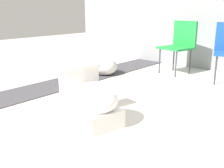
{
  "coord_description": "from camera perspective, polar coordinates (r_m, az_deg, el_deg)",
  "views": [
    {
      "loc": [
        1.73,
        -1.49,
        1.02
      ],
      "look_at": [
        0.09,
        0.39,
        0.3
      ],
      "focal_mm": 42.0,
      "sensor_mm": 36.0,
      "label": 1
    }
  ],
  "objects": [
    {
      "name": "folding_chair_left",
      "position": [
        4.38,
        14.61,
        8.91
      ],
      "size": [
        0.53,
        0.53,
        0.83
      ],
      "rotation": [
        0.0,
        0.0,
        -1.79
      ],
      "color": "#1E8C38",
      "rests_on": "ground"
    },
    {
      "name": "toilet",
      "position": [
        2.41,
        -4.66,
        -3.32
      ],
      "size": [
        0.7,
        0.51,
        0.52
      ],
      "rotation": [
        0.0,
        0.0,
        -0.23
      ],
      "color": "white",
      "rests_on": "ground"
    },
    {
      "name": "gravel_strip",
      "position": [
        3.63,
        -13.45,
        -0.59
      ],
      "size": [
        0.56,
        8.0,
        0.01
      ],
      "primitive_type": "cube",
      "color": "#423F44",
      "rests_on": "ground"
    },
    {
      "name": "boulder_far",
      "position": [
        4.16,
        -1.61,
        3.87
      ],
      "size": [
        0.5,
        0.51,
        0.28
      ],
      "primitive_type": "ellipsoid",
      "rotation": [
        0.0,
        0.0,
        1.88
      ],
      "color": "#B7B2AD",
      "rests_on": "ground"
    },
    {
      "name": "ground_plane",
      "position": [
        2.5,
        -7.44,
        -8.11
      ],
      "size": [
        14.0,
        14.0,
        0.0
      ],
      "primitive_type": "plane",
      "color": "beige"
    },
    {
      "name": "boulder_near",
      "position": [
        4.01,
        -7.51,
        3.1
      ],
      "size": [
        0.44,
        0.39,
        0.26
      ],
      "primitive_type": "ellipsoid",
      "rotation": [
        0.0,
        0.0,
        0.28
      ],
      "color": "#ADA899",
      "rests_on": "ground"
    }
  ]
}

